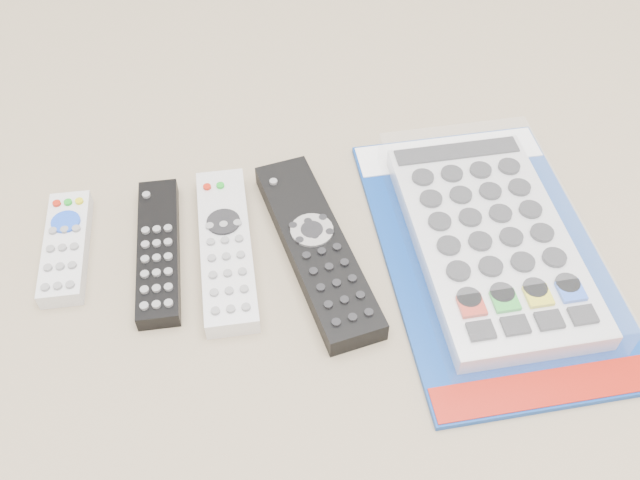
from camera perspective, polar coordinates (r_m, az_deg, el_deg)
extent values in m
plane|color=gray|center=(0.78, -3.12, -0.01)|extent=(5.00, 5.00, 0.00)
cube|color=silver|center=(0.81, -19.64, -0.51)|extent=(0.05, 0.15, 0.02)
cylinder|color=blue|center=(0.82, -19.68, 1.39)|extent=(0.03, 0.03, 0.00)
cube|color=black|center=(0.78, -12.79, -0.75)|extent=(0.05, 0.19, 0.02)
cube|color=silver|center=(0.77, -7.52, -0.56)|extent=(0.06, 0.22, 0.02)
cylinder|color=black|center=(0.78, -7.74, 1.45)|extent=(0.04, 0.04, 0.00)
cube|color=black|center=(0.76, -0.33, -0.55)|extent=(0.10, 0.26, 0.02)
cylinder|color=silver|center=(0.76, -0.66, 0.79)|extent=(0.05, 0.05, 0.00)
cube|color=navy|center=(0.79, 13.42, -1.04)|extent=(0.23, 0.38, 0.01)
cube|color=white|center=(0.88, 10.23, 6.95)|extent=(0.22, 0.06, 0.00)
cube|color=#9E150B|center=(0.70, 17.83, -11.18)|extent=(0.22, 0.04, 0.00)
cube|color=silver|center=(0.78, 13.48, -0.04)|extent=(0.16, 0.29, 0.02)
cube|color=white|center=(0.77, 13.62, 0.44)|extent=(0.18, 0.31, 0.04)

